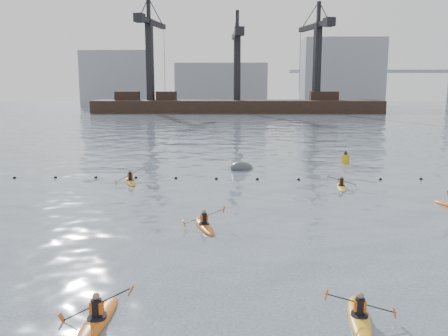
{
  "coord_description": "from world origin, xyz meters",
  "views": [
    {
      "loc": [
        -0.71,
        -11.65,
        6.8
      ],
      "look_at": [
        -1.2,
        11.23,
        2.8
      ],
      "focal_mm": 38.0,
      "sensor_mm": 36.0,
      "label": 1
    }
  ],
  "objects": [
    {
      "name": "barge_pier",
      "position": [
        -0.22,
        110.0,
        1.89
      ],
      "size": [
        72.0,
        19.3,
        29.5
      ],
      "color": "black",
      "rests_on": "ground"
    },
    {
      "name": "float_line",
      "position": [
        -0.5,
        22.53,
        0.03
      ],
      "size": [
        33.24,
        0.73,
        0.24
      ],
      "color": "black",
      "rests_on": "ground"
    },
    {
      "name": "mooring_buoy",
      "position": [
        -0.04,
        26.9,
        0.0
      ],
      "size": [
        2.86,
        2.97,
        1.72
      ],
      "primitive_type": "ellipsoid",
      "rotation": [
        0.0,
        0.21,
        0.85
      ],
      "color": "#3F4145",
      "rests_on": "ground"
    },
    {
      "name": "skyline",
      "position": [
        2.23,
        150.27,
        9.25
      ],
      "size": [
        141.0,
        28.0,
        22.0
      ],
      "color": "gray",
      "rests_on": "ground"
    },
    {
      "name": "kayaker_2",
      "position": [
        -2.15,
        10.53,
        0.1
      ],
      "size": [
        2.07,
        3.15,
        1.1
      ],
      "rotation": [
        0.0,
        0.0,
        0.3
      ],
      "color": "#CA5713",
      "rests_on": "ground"
    },
    {
      "name": "kayaker_0",
      "position": [
        -4.67,
        1.03,
        0.1
      ],
      "size": [
        2.31,
        3.32,
        1.34
      ],
      "rotation": [
        0.0,
        0.0,
        -0.07
      ],
      "color": "#C85E12",
      "rests_on": "ground"
    },
    {
      "name": "kayaker_3",
      "position": [
        6.53,
        19.69,
        0.09
      ],
      "size": [
        1.95,
        2.91,
        1.0
      ],
      "rotation": [
        0.0,
        0.0,
        -0.14
      ],
      "color": "gold",
      "rests_on": "ground"
    },
    {
      "name": "nav_buoy",
      "position": [
        9.17,
        30.05,
        0.4
      ],
      "size": [
        0.72,
        0.72,
        1.31
      ],
      "color": "gold",
      "rests_on": "ground"
    },
    {
      "name": "kayaker_1",
      "position": [
        2.99,
        1.37,
        0.09
      ],
      "size": [
        2.06,
        3.1,
        1.01
      ],
      "rotation": [
        0.0,
        0.0,
        -0.14
      ],
      "color": "gold",
      "rests_on": "ground"
    },
    {
      "name": "kayaker_5",
      "position": [
        -8.08,
        21.19,
        0.1
      ],
      "size": [
        2.17,
        3.26,
        1.28
      ],
      "rotation": [
        0.0,
        0.0,
        0.33
      ],
      "color": "#C68217",
      "rests_on": "ground"
    }
  ]
}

